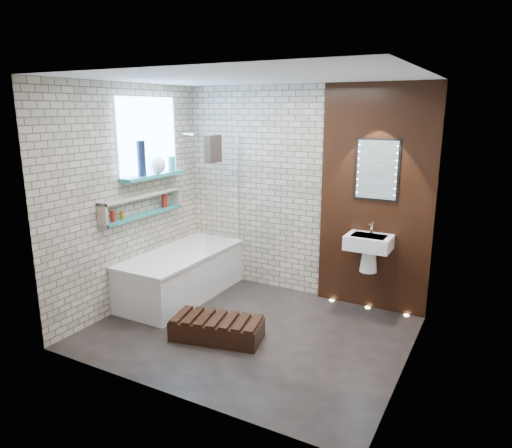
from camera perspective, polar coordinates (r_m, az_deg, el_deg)
The scene contains 15 objects.
ground at distance 5.11m, azimuth -0.82°, elevation -12.98°, with size 3.20×3.20×0.00m, color black.
room_shell at distance 4.67m, azimuth -0.88°, elevation 1.40°, with size 3.24×3.20×2.60m.
walnut_panel at distance 5.49m, azimuth 14.46°, elevation 2.86°, with size 1.30×0.06×2.60m, color black.
clerestory_window at distance 5.77m, azimuth -13.04°, elevation 9.49°, with size 0.18×1.00×0.94m.
display_niche at distance 5.69m, azimuth -13.68°, elevation 2.26°, with size 0.14×1.30×0.26m.
bathtub at distance 5.97m, azimuth -9.05°, elevation -6.05°, with size 0.79×1.74×0.70m.
bath_screen at distance 5.86m, azimuth -4.04°, elevation 3.75°, with size 0.01×0.78×1.40m, color white.
towel at distance 5.61m, azimuth -5.30°, elevation 9.15°, with size 0.09×0.25×0.32m, color black.
shower_head at distance 6.07m, azimuth -7.34°, elevation 10.87°, with size 0.18×0.18×0.02m, color silver.
washbasin at distance 5.42m, azimuth 13.62°, elevation -2.79°, with size 0.50×0.36×0.58m.
led_mirror at distance 5.40m, azimuth 14.59°, elevation 6.44°, with size 0.50×0.02×0.70m.
walnut_step at distance 4.93m, azimuth -4.79°, elevation -12.73°, with size 0.92×0.41×0.21m, color black.
niche_bottles at distance 5.71m, azimuth -13.50°, elevation 2.02°, with size 0.07×0.95×0.16m.
sill_vases at distance 5.75m, azimuth -12.32°, elevation 7.30°, with size 0.20×0.64×0.41m.
floor_uplights at distance 5.81m, azimuth 13.51°, elevation -9.90°, with size 0.96×0.06×0.01m.
Camera 1 is at (2.23, -3.97, 2.31)m, focal length 32.69 mm.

